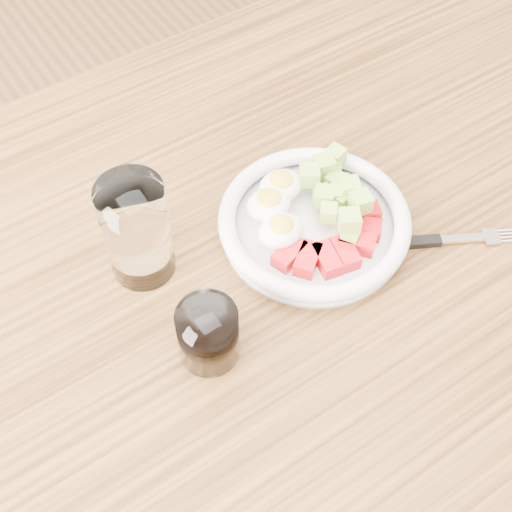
% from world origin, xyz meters
% --- Properties ---
extents(ground, '(4.00, 4.00, 0.00)m').
position_xyz_m(ground, '(0.00, 0.00, 0.00)').
color(ground, brown).
rests_on(ground, ground).
extents(dining_table, '(1.50, 0.90, 0.77)m').
position_xyz_m(dining_table, '(0.00, 0.00, 0.67)').
color(dining_table, brown).
rests_on(dining_table, ground).
extents(bowl, '(0.24, 0.24, 0.06)m').
position_xyz_m(bowl, '(0.08, 0.02, 0.79)').
color(bowl, white).
rests_on(bowl, dining_table).
extents(fork, '(0.19, 0.11, 0.01)m').
position_xyz_m(fork, '(0.18, -0.07, 0.77)').
color(fork, black).
rests_on(fork, dining_table).
extents(water_glass, '(0.08, 0.08, 0.14)m').
position_xyz_m(water_glass, '(-0.12, 0.09, 0.84)').
color(water_glass, white).
rests_on(water_glass, dining_table).
extents(coffee_glass, '(0.07, 0.07, 0.08)m').
position_xyz_m(coffee_glass, '(-0.11, -0.05, 0.81)').
color(coffee_glass, white).
rests_on(coffee_glass, dining_table).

